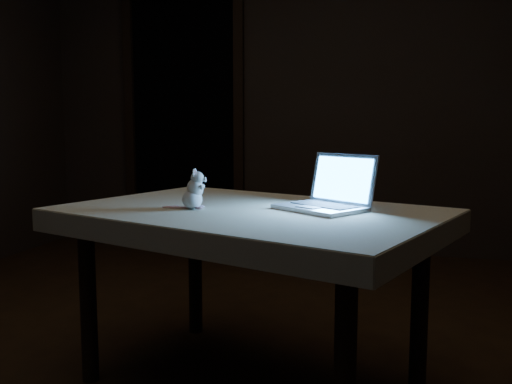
% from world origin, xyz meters
% --- Properties ---
extents(floor, '(5.00, 5.00, 0.00)m').
position_xyz_m(floor, '(0.00, 0.00, 0.00)').
color(floor, black).
rests_on(floor, ground).
extents(back_wall, '(4.50, 0.04, 2.60)m').
position_xyz_m(back_wall, '(0.00, 2.50, 1.30)').
color(back_wall, black).
rests_on(back_wall, ground).
extents(doorway, '(1.06, 0.36, 2.13)m').
position_xyz_m(doorway, '(-1.10, 2.50, 1.06)').
color(doorway, black).
rests_on(doorway, back_wall).
extents(table, '(1.51, 1.23, 0.70)m').
position_xyz_m(table, '(0.14, 0.02, 0.35)').
color(table, black).
rests_on(table, floor).
extents(tablecloth, '(1.64, 1.39, 0.08)m').
position_xyz_m(tablecloth, '(0.05, 0.01, 0.66)').
color(tablecloth, beige).
rests_on(tablecloth, table).
extents(laptop, '(0.41, 0.40, 0.21)m').
position_xyz_m(laptop, '(0.40, 0.06, 0.81)').
color(laptop, '#BBBBC0').
rests_on(laptop, tablecloth).
extents(plush_mouse, '(0.13, 0.13, 0.15)m').
position_xyz_m(plush_mouse, '(-0.07, -0.04, 0.78)').
color(plush_mouse, silver).
rests_on(plush_mouse, tablecloth).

